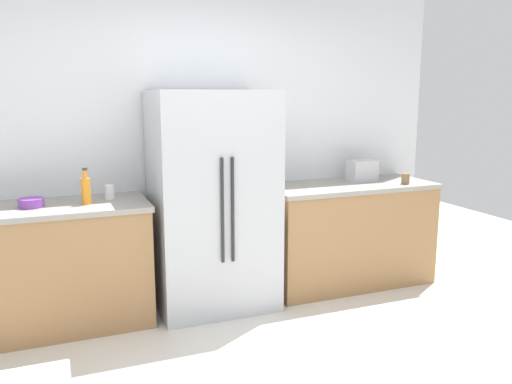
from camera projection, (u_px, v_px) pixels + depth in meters
The scene contains 9 objects.
kitchen_back_panel at pixel (192, 143), 4.46m from camera, with size 4.65×0.10×2.61m, color silver.
counter_left at pixel (58, 266), 3.85m from camera, with size 1.33×0.68×0.93m.
counter_right at pixel (347, 233), 4.75m from camera, with size 1.53×0.68×0.93m.
refrigerator at pixel (213, 201), 4.17m from camera, with size 0.94×0.74×1.75m.
toaster at pixel (362, 170), 4.82m from camera, with size 0.25×0.18×0.19m, color silver.
bottle_a at pixel (86, 190), 3.78m from camera, with size 0.07×0.07×0.27m.
cup_a at pixel (110, 192), 3.98m from camera, with size 0.07×0.07×0.11m, color white.
cup_b at pixel (405, 179), 4.64m from camera, with size 0.07×0.07×0.10m, color brown.
bowl_a at pixel (31, 203), 3.70m from camera, with size 0.17×0.17×0.06m, color purple.
Camera 1 is at (-1.13, -2.45, 1.72)m, focal length 36.51 mm.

